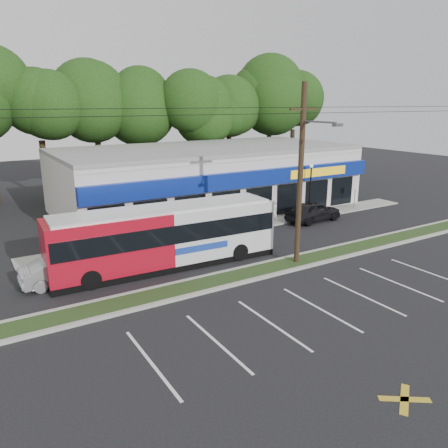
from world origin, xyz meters
TOP-DOWN VIEW (x-y plane):
  - ground at (0.00, 0.00)m, footprint 120.00×120.00m
  - grass_strip at (0.00, 1.00)m, footprint 40.00×1.60m
  - curb_south at (0.00, 0.15)m, footprint 40.00×0.25m
  - curb_north at (0.00, 1.85)m, footprint 40.00×0.25m
  - sidewalk at (5.00, 9.00)m, footprint 32.00×2.20m
  - strip_mall at (5.50, 15.91)m, footprint 25.00×12.55m
  - utility_pole at (2.83, 0.93)m, footprint 50.00×2.77m
  - lamp_post at (11.00, 8.80)m, footprint 0.30×0.30m
  - sign_post at (16.00, 8.57)m, footprint 0.45×0.10m
  - tree_line at (4.00, 26.00)m, footprint 46.76×6.76m
  - metrobus at (-3.55, 4.50)m, footprint 12.92×3.25m
  - car_dark at (10.17, 7.43)m, footprint 4.85×2.19m
  - car_silver at (-9.00, 4.96)m, footprint 4.32×1.57m
  - pedestrian_a at (7.07, 8.40)m, footprint 0.72×0.51m
  - pedestrian_b at (2.00, 7.45)m, footprint 1.15×1.10m

SIDE VIEW (x-z plane):
  - ground at x=0.00m, z-range 0.00..0.00m
  - sidewalk at x=5.00m, z-range 0.00..0.10m
  - grass_strip at x=0.00m, z-range 0.00..0.12m
  - curb_south at x=0.00m, z-range 0.00..0.14m
  - curb_north at x=0.00m, z-range 0.00..0.14m
  - car_silver at x=-9.00m, z-range 0.00..1.42m
  - car_dark at x=10.17m, z-range 0.00..1.62m
  - pedestrian_b at x=2.00m, z-range 0.00..1.87m
  - pedestrian_a at x=7.07m, z-range 0.00..1.88m
  - sign_post at x=16.00m, z-range 0.44..2.67m
  - metrobus at x=-3.55m, z-range 0.10..3.55m
  - strip_mall at x=5.50m, z-range 0.00..5.30m
  - lamp_post at x=11.00m, z-range 0.55..4.80m
  - utility_pole at x=2.83m, z-range 0.41..10.41m
  - tree_line at x=4.00m, z-range 2.50..14.33m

